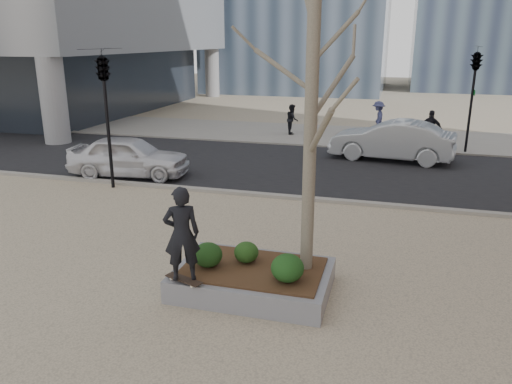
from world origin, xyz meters
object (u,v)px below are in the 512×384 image
(skateboarder, at_px, (182,234))
(police_car, at_px, (129,156))
(planter, at_px, (253,280))
(skateboard, at_px, (184,281))

(skateboarder, relative_size, police_car, 0.42)
(skateboarder, distance_m, police_car, 9.67)
(planter, xyz_separation_m, skateboard, (-1.08, -0.88, 0.26))
(police_car, bearing_deg, skateboarder, -151.82)
(planter, xyz_separation_m, skateboarder, (-1.08, -0.88, 1.19))
(planter, relative_size, police_car, 0.70)
(skateboard, distance_m, skateboarder, 0.93)
(skateboard, xyz_separation_m, skateboarder, (0.00, 0.00, 0.93))
(planter, distance_m, skateboard, 1.42)
(planter, bearing_deg, skateboarder, -140.74)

